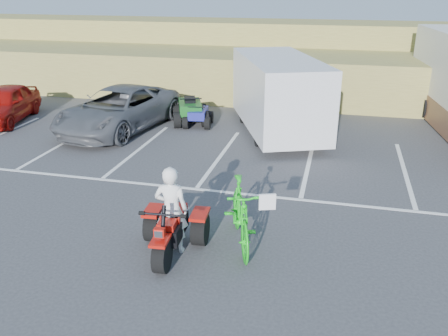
% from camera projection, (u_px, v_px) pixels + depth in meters
% --- Properties ---
extents(ground, '(100.00, 100.00, 0.00)m').
position_uv_depth(ground, '(163.00, 234.00, 10.14)').
color(ground, '#37373A').
rests_on(ground, ground).
extents(parking_stripes, '(28.00, 5.16, 0.01)m').
position_uv_depth(parking_stripes, '(242.00, 169.00, 13.62)').
color(parking_stripes, white).
rests_on(parking_stripes, ground).
extents(grass_embankment, '(40.00, 8.50, 3.10)m').
position_uv_depth(grass_embankment, '(272.00, 59.00, 23.60)').
color(grass_embankment, olive).
rests_on(grass_embankment, ground).
extents(red_trike_atv, '(1.44, 1.84, 1.13)m').
position_uv_depth(red_trike_atv, '(171.00, 254.00, 9.39)').
color(red_trike_atv, '#AC1109').
rests_on(red_trike_atv, ground).
extents(rider, '(0.69, 0.48, 1.79)m').
position_uv_depth(rider, '(171.00, 210.00, 9.20)').
color(rider, white).
rests_on(rider, ground).
extents(green_dirt_bike, '(1.34, 2.34, 1.36)m').
position_uv_depth(green_dirt_bike, '(241.00, 214.00, 9.50)').
color(green_dirt_bike, '#14BF19').
rests_on(green_dirt_bike, ground).
extents(grey_pickup, '(3.37, 5.76, 1.51)m').
position_uv_depth(grey_pickup, '(119.00, 109.00, 17.02)').
color(grey_pickup, '#4B4E53').
rests_on(grey_pickup, ground).
extents(red_car, '(2.47, 4.27, 1.37)m').
position_uv_depth(red_car, '(4.00, 104.00, 18.08)').
color(red_car, '#950C08').
rests_on(red_car, ground).
extents(cargo_trailer, '(4.20, 6.08, 2.64)m').
position_uv_depth(cargo_trailer, '(278.00, 93.00, 16.43)').
color(cargo_trailer, silver).
rests_on(cargo_trailer, ground).
extents(quad_atv_blue, '(1.17, 1.45, 0.86)m').
position_uv_depth(quad_atv_blue, '(198.00, 126.00, 17.74)').
color(quad_atv_blue, navy).
rests_on(quad_atv_blue, ground).
extents(quad_atv_green, '(1.81, 2.06, 1.12)m').
position_uv_depth(quad_atv_green, '(190.00, 123.00, 18.07)').
color(quad_atv_green, '#13551A').
rests_on(quad_atv_green, ground).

